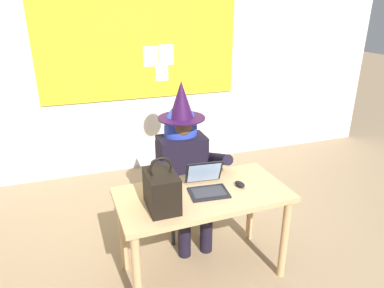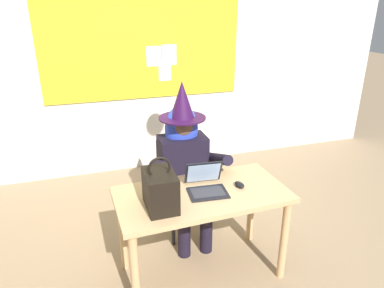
{
  "view_description": "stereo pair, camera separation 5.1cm",
  "coord_description": "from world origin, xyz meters",
  "px_view_note": "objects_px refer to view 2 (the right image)",
  "views": [
    {
      "loc": [
        -0.82,
        -2.13,
        2.05
      ],
      "look_at": [
        0.02,
        0.29,
        1.02
      ],
      "focal_mm": 32.65,
      "sensor_mm": 36.0,
      "label": 1
    },
    {
      "loc": [
        -0.77,
        -2.15,
        2.05
      ],
      "look_at": [
        0.02,
        0.29,
        1.02
      ],
      "focal_mm": 32.65,
      "sensor_mm": 36.0,
      "label": 2
    }
  ],
  "objects_px": {
    "desk_main": "(202,205)",
    "person_costumed": "(185,157)",
    "laptop": "(206,185)",
    "handbag": "(160,190)",
    "chair_at_desk": "(180,181)",
    "computer_mouse": "(239,185)"
  },
  "relations": [
    {
      "from": "person_costumed",
      "to": "laptop",
      "type": "bearing_deg",
      "value": 1.35
    },
    {
      "from": "chair_at_desk",
      "to": "computer_mouse",
      "type": "distance_m",
      "value": 0.78
    },
    {
      "from": "chair_at_desk",
      "to": "computer_mouse",
      "type": "bearing_deg",
      "value": 17.26
    },
    {
      "from": "person_costumed",
      "to": "laptop",
      "type": "xyz_separation_m",
      "value": [
        0.01,
        -0.54,
        0.0
      ]
    },
    {
      "from": "desk_main",
      "to": "computer_mouse",
      "type": "bearing_deg",
      "value": -0.77
    },
    {
      "from": "desk_main",
      "to": "person_costumed",
      "type": "height_order",
      "value": "person_costumed"
    },
    {
      "from": "person_costumed",
      "to": "computer_mouse",
      "type": "bearing_deg",
      "value": 26.14
    },
    {
      "from": "computer_mouse",
      "to": "handbag",
      "type": "xyz_separation_m",
      "value": [
        -0.64,
        -0.09,
        0.12
      ]
    },
    {
      "from": "desk_main",
      "to": "person_costumed",
      "type": "xyz_separation_m",
      "value": [
        0.03,
        0.56,
        0.15
      ]
    },
    {
      "from": "chair_at_desk",
      "to": "laptop",
      "type": "xyz_separation_m",
      "value": [
        0.01,
        -0.66,
        0.3
      ]
    },
    {
      "from": "person_costumed",
      "to": "laptop",
      "type": "distance_m",
      "value": 0.54
    },
    {
      "from": "person_costumed",
      "to": "handbag",
      "type": "xyz_separation_m",
      "value": [
        -0.37,
        -0.66,
        0.09
      ]
    },
    {
      "from": "desk_main",
      "to": "laptop",
      "type": "xyz_separation_m",
      "value": [
        0.04,
        0.02,
        0.15
      ]
    },
    {
      "from": "chair_at_desk",
      "to": "person_costumed",
      "type": "height_order",
      "value": "person_costumed"
    },
    {
      "from": "handbag",
      "to": "chair_at_desk",
      "type": "bearing_deg",
      "value": 65.01
    },
    {
      "from": "person_costumed",
      "to": "handbag",
      "type": "height_order",
      "value": "person_costumed"
    },
    {
      "from": "person_costumed",
      "to": "laptop",
      "type": "height_order",
      "value": "person_costumed"
    },
    {
      "from": "laptop",
      "to": "handbag",
      "type": "distance_m",
      "value": 0.41
    },
    {
      "from": "laptop",
      "to": "handbag",
      "type": "bearing_deg",
      "value": -156.69
    },
    {
      "from": "laptop",
      "to": "desk_main",
      "type": "bearing_deg",
      "value": -142.44
    },
    {
      "from": "desk_main",
      "to": "laptop",
      "type": "relative_size",
      "value": 4.14
    },
    {
      "from": "desk_main",
      "to": "handbag",
      "type": "relative_size",
      "value": 3.43
    }
  ]
}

